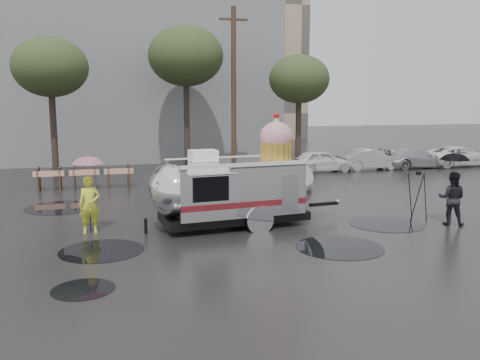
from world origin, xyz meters
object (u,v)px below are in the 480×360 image
object	(u,v)px
person_right	(452,199)
airstream_trailer	(236,186)
person_left	(90,205)
tripod	(418,191)

from	to	relation	value
person_right	airstream_trailer	bearing A→B (deg)	24.92
person_left	person_right	bearing A→B (deg)	-9.65
person_left	airstream_trailer	bearing A→B (deg)	-2.41
person_left	person_right	distance (m)	11.21
airstream_trailer	person_left	world-z (taller)	airstream_trailer
person_right	tripod	xyz separation A→B (m)	(-0.66, 0.86, 0.14)
person_left	tripod	size ratio (longest dim) A/B	1.05
airstream_trailer	person_left	bearing A→B (deg)	171.54
airstream_trailer	person_left	size ratio (longest dim) A/B	3.92
airstream_trailer	person_right	size ratio (longest dim) A/B	3.95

